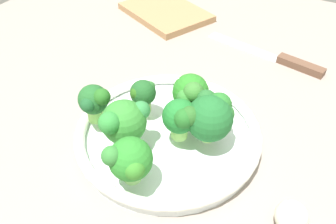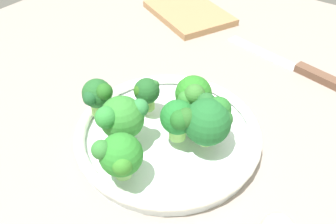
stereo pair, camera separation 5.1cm
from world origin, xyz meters
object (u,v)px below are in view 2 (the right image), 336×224
(broccoli_floret_0, at_px, (209,120))
(broccoli_floret_4, at_px, (193,95))
(broccoli_floret_1, at_px, (98,95))
(bowl, at_px, (168,133))
(broccoli_floret_3, at_px, (122,118))
(broccoli_floret_5, at_px, (147,92))
(broccoli_floret_2, at_px, (119,155))
(cutting_board, at_px, (189,13))
(knife, at_px, (297,67))
(broccoli_floret_6, at_px, (179,119))

(broccoli_floret_0, bearing_deg, broccoli_floret_4, 146.17)
(broccoli_floret_0, distance_m, broccoli_floret_1, 0.18)
(bowl, xyz_separation_m, broccoli_floret_0, (0.06, 0.01, 0.06))
(bowl, bearing_deg, broccoli_floret_3, -123.44)
(broccoli_floret_5, bearing_deg, broccoli_floret_0, -2.81)
(broccoli_floret_1, bearing_deg, broccoli_floret_2, -33.01)
(broccoli_floret_5, xyz_separation_m, cutting_board, (-0.17, 0.37, -0.05))
(knife, bearing_deg, broccoli_floret_0, -94.88)
(broccoli_floret_2, relative_size, broccoli_floret_6, 1.01)
(broccoli_floret_1, height_order, cutting_board, broccoli_floret_1)
(broccoli_floret_1, xyz_separation_m, broccoli_floret_3, (0.07, -0.02, 0.00))
(bowl, xyz_separation_m, knife, (0.09, 0.32, -0.01))
(broccoli_floret_4, distance_m, knife, 0.29)
(broccoli_floret_5, bearing_deg, cutting_board, 114.26)
(broccoli_floret_4, bearing_deg, broccoli_floret_0, -33.83)
(broccoli_floret_6, bearing_deg, bowl, 157.10)
(broccoli_floret_5, bearing_deg, knife, 64.43)
(bowl, bearing_deg, broccoli_floret_6, -22.90)
(broccoli_floret_1, xyz_separation_m, broccoli_floret_2, (0.11, -0.07, -0.00))
(broccoli_floret_5, height_order, knife, broccoli_floret_5)
(broccoli_floret_1, bearing_deg, cutting_board, 105.23)
(broccoli_floret_4, relative_size, broccoli_floret_6, 1.07)
(broccoli_floret_2, bearing_deg, cutting_board, 114.37)
(broccoli_floret_6, distance_m, knife, 0.34)
(broccoli_floret_2, bearing_deg, bowl, 92.59)
(broccoli_floret_6, xyz_separation_m, cutting_board, (-0.25, 0.40, -0.06))
(broccoli_floret_2, distance_m, knife, 0.44)
(broccoli_floret_3, xyz_separation_m, broccoli_floret_6, (0.07, 0.05, 0.00))
(broccoli_floret_3, bearing_deg, cutting_board, 112.28)
(broccoli_floret_0, distance_m, broccoli_floret_3, 0.12)
(broccoli_floret_3, relative_size, broccoli_floret_4, 1.04)
(cutting_board, bearing_deg, knife, -12.77)
(bowl, bearing_deg, broccoli_floret_4, 69.91)
(bowl, relative_size, broccoli_floret_2, 4.32)
(broccoli_floret_3, distance_m, broccoli_floret_6, 0.08)
(broccoli_floret_3, height_order, broccoli_floret_4, same)
(broccoli_floret_0, height_order, broccoli_floret_4, broccoli_floret_0)
(bowl, distance_m, knife, 0.33)
(bowl, distance_m, broccoli_floret_4, 0.07)
(broccoli_floret_3, xyz_separation_m, broccoli_floret_5, (-0.02, 0.07, -0.01))
(knife, bearing_deg, cutting_board, 167.23)
(bowl, height_order, broccoli_floret_6, broccoli_floret_6)
(bowl, relative_size, broccoli_floret_1, 4.46)
(broccoli_floret_3, height_order, broccoli_floret_6, broccoli_floret_3)
(bowl, height_order, broccoli_floret_3, broccoli_floret_3)
(broccoli_floret_0, relative_size, broccoli_floret_5, 1.34)
(broccoli_floret_1, height_order, broccoli_floret_2, broccoli_floret_2)
(broccoli_floret_3, distance_m, broccoli_floret_5, 0.08)
(broccoli_floret_3, relative_size, broccoli_floret_6, 1.12)
(broccoli_floret_2, relative_size, cutting_board, 0.32)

